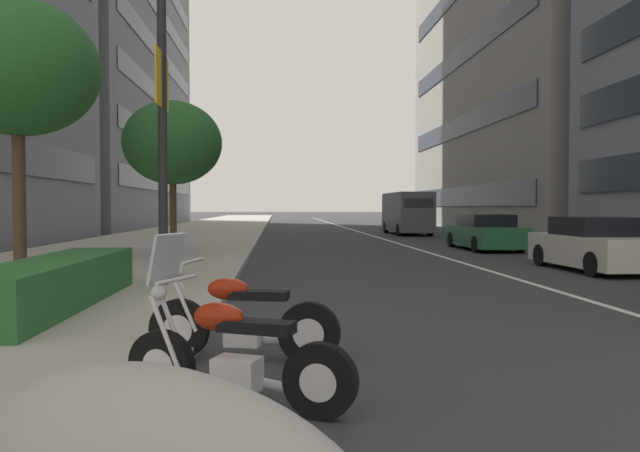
# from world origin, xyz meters

# --- Properties ---
(sidewalk_right_plaza) EXTENTS (160.00, 8.39, 0.15)m
(sidewalk_right_plaza) POSITION_xyz_m (30.00, 10.73, 0.07)
(sidewalk_right_plaza) COLOR #A39E93
(sidewalk_right_plaza) RESTS_ON ground
(lane_centre_stripe) EXTENTS (110.00, 0.16, 0.01)m
(lane_centre_stripe) POSITION_xyz_m (35.00, 0.00, 0.00)
(lane_centre_stripe) COLOR silver
(lane_centre_stripe) RESTS_ON ground
(motorcycle_mid_row) EXTENTS (0.97, 1.97, 1.47)m
(motorcycle_mid_row) POSITION_xyz_m (2.21, 6.00, 0.43)
(motorcycle_mid_row) COLOR black
(motorcycle_mid_row) RESTS_ON ground
(motorcycle_far_end_row) EXTENTS (0.71, 2.12, 1.12)m
(motorcycle_far_end_row) POSITION_xyz_m (3.72, 6.01, 0.43)
(motorcycle_far_end_row) COLOR black
(motorcycle_far_end_row) RESTS_ON ground
(car_far_down_avenue) EXTENTS (4.18, 1.95, 1.43)m
(car_far_down_avenue) POSITION_xyz_m (12.33, -2.84, 0.66)
(car_far_down_avenue) COLOR beige
(car_far_down_avenue) RESTS_ON ground
(car_approaching_light) EXTENTS (4.65, 1.91, 1.41)m
(car_approaching_light) POSITION_xyz_m (20.14, -2.61, 0.66)
(car_approaching_light) COLOR #236038
(car_approaching_light) RESTS_ON ground
(delivery_van_ahead) EXTENTS (6.10, 2.09, 2.57)m
(delivery_van_ahead) POSITION_xyz_m (33.17, -2.41, 1.38)
(delivery_van_ahead) COLOR #4C5156
(delivery_van_ahead) RESTS_ON ground
(street_lamp_with_banners) EXTENTS (1.26, 2.11, 7.57)m
(street_lamp_with_banners) POSITION_xyz_m (9.20, 7.58, 4.68)
(street_lamp_with_banners) COLOR #232326
(street_lamp_with_banners) RESTS_ON sidewalk_right_plaza
(clipped_hedge_bed) EXTENTS (5.27, 1.10, 0.74)m
(clipped_hedge_bed) POSITION_xyz_m (6.63, 9.06, 0.52)
(clipped_hedge_bed) COLOR #28602D
(clipped_hedge_bed) RESTS_ON sidewalk_right_plaza
(street_tree_near_plaza_corner) EXTENTS (2.84, 2.84, 5.23)m
(street_tree_near_plaza_corner) POSITION_xyz_m (8.17, 10.22, 4.16)
(street_tree_near_plaza_corner) COLOR #473323
(street_tree_near_plaza_corner) RESTS_ON sidewalk_right_plaza
(street_tree_by_lamp_post) EXTENTS (3.20, 3.20, 5.00)m
(street_tree_by_lamp_post) POSITION_xyz_m (16.89, 9.01, 3.78)
(street_tree_by_lamp_post) COLOR #473323
(street_tree_by_lamp_post) RESTS_ON sidewalk_right_plaza
(office_tower_near_left) EXTENTS (29.90, 16.50, 31.47)m
(office_tower_near_left) POSITION_xyz_m (41.92, -16.74, 15.73)
(office_tower_near_left) COLOR gray
(office_tower_near_left) RESTS_ON ground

